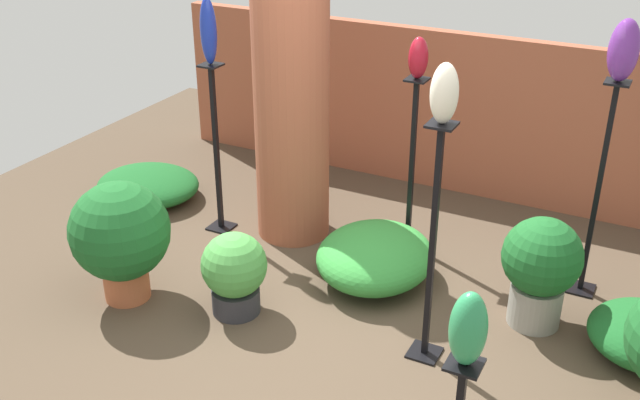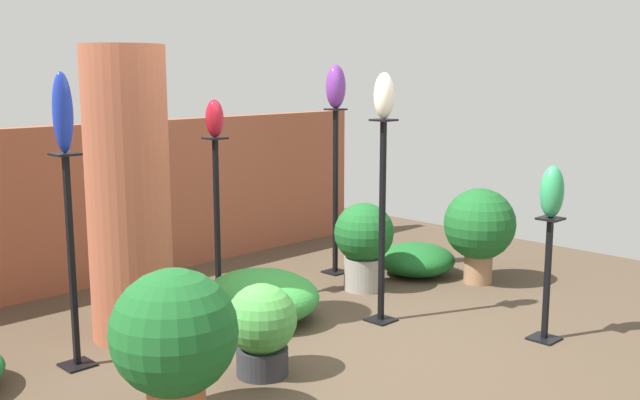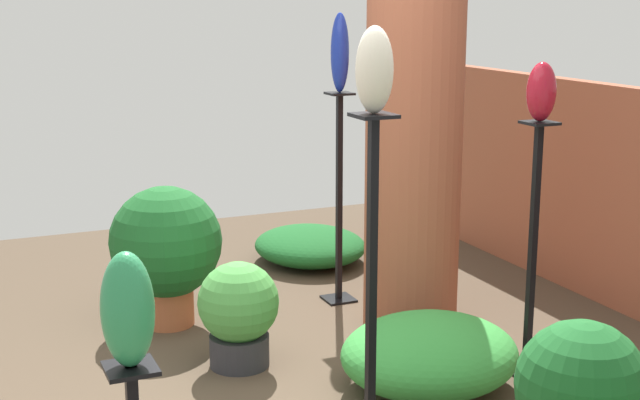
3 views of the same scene
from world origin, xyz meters
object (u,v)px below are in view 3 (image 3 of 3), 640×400
Objects in this scene: art_vase_cobalt at (340,53)px; pedestal_ivory at (371,315)px; art_vase_ruby at (541,92)px; art_vase_jade at (128,310)px; potted_plant_mid_left at (166,246)px; pedestal_cobalt at (339,207)px; brick_pillar at (413,159)px; pedestal_ruby at (532,261)px; art_vase_ivory at (374,70)px; potted_plant_back_center at (239,311)px.

pedestal_ivory is at bearing -21.28° from art_vase_cobalt.
art_vase_ruby is 0.83× the size of art_vase_jade.
art_vase_cobalt reaches higher than potted_plant_mid_left.
art_vase_cobalt is 0.57× the size of potted_plant_mid_left.
pedestal_ivory reaches higher than pedestal_cobalt.
pedestal_cobalt is at bearing -163.42° from art_vase_ruby.
brick_pillar is 3.02m from art_vase_jade.
pedestal_cobalt is at bearing 143.91° from art_vase_jade.
art_vase_cobalt reaches higher than art_vase_jade.
pedestal_ruby is 1.89m from art_vase_cobalt.
art_vase_ivory is (2.13, -0.83, 1.09)m from pedestal_cobalt.
pedestal_ivory is (1.55, -1.06, -0.33)m from brick_pillar.
brick_pillar is 1.51× the size of pedestal_ruby.
art_vase_ruby is 0.89× the size of art_vase_ivory.
pedestal_ivory is 1.28m from art_vase_jade.
potted_plant_back_center is (0.78, -0.97, -0.33)m from pedestal_cobalt.
pedestal_ruby is 1.57× the size of potted_plant_mid_left.
art_vase_ivory is 1.40m from art_vase_jade.
pedestal_cobalt is at bearing 158.72° from pedestal_ivory.
art_vase_ivory is (0.61, -1.28, 1.11)m from pedestal_ruby.
pedestal_ivory is at bearing 6.14° from potted_plant_back_center.
potted_plant_mid_left is (-1.52, -1.63, -0.13)m from pedestal_ruby.
art_vase_cobalt is at bearing -163.42° from art_vase_ruby.
pedestal_ruby is (1.51, 0.45, -0.01)m from pedestal_cobalt.
pedestal_cobalt is 2.79× the size of art_vase_cobalt.
pedestal_ivory is 1.64m from art_vase_ruby.
pedestal_ruby is 2.74× the size of art_vase_cobalt.
art_vase_ruby is 0.51× the size of potted_plant_back_center.
pedestal_ruby is at bearing 12.84° from brick_pillar.
art_vase_cobalt is 1.37× the size of art_vase_jade.
art_vase_ruby reaches higher than potted_plant_mid_left.
art_vase_cobalt reaches higher than potted_plant_back_center.
potted_plant_back_center is at bearing -173.86° from art_vase_ivory.
potted_plant_mid_left reaches higher than potted_plant_back_center.
pedestal_ruby is at bearing 115.68° from art_vase_jade.
pedestal_cobalt is at bearing 89.45° from potted_plant_mid_left.
potted_plant_back_center is at bearing 14.85° from potted_plant_mid_left.
art_vase_cobalt is at bearing 26.57° from pedestal_cobalt.
art_vase_cobalt is at bearing -157.58° from brick_pillar.
art_vase_ruby is 2.02m from potted_plant_back_center.
art_vase_ruby is 2.69m from art_vase_jade.
pedestal_ivory is at bearing 9.43° from potted_plant_mid_left.
art_vase_ivory is (2.13, -0.83, 0.07)m from art_vase_cobalt.
art_vase_cobalt is 1.66× the size of art_vase_ruby.
art_vase_jade is (2.66, -1.94, -0.58)m from art_vase_cobalt.
art_vase_ivory is at bearing -21.28° from art_vase_cobalt.
potted_plant_back_center is at bearing -51.12° from pedestal_cobalt.
art_vase_jade is 0.62× the size of potted_plant_back_center.
art_vase_cobalt is 0.85× the size of potted_plant_back_center.
pedestal_ivory is 1.41m from potted_plant_back_center.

